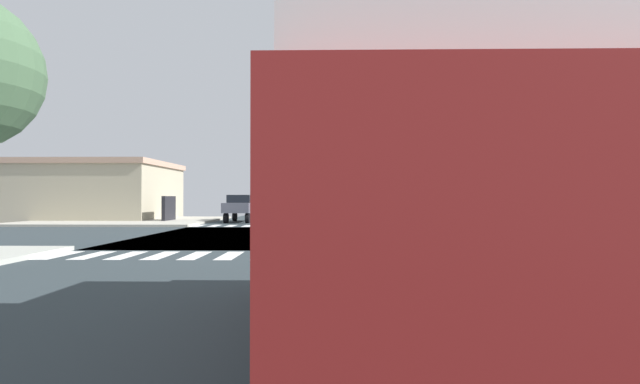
% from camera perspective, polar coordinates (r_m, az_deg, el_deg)
% --- Properties ---
extents(ground, '(90.00, 90.00, 0.05)m').
position_cam_1_polar(ground, '(21.00, -1.98, -5.36)').
color(ground, '#2C363A').
extents(sidewalk_corner_ne, '(12.00, 12.00, 0.14)m').
position_cam_1_polar(sidewalk_corner_ne, '(35.01, 20.97, -3.30)').
color(sidewalk_corner_ne, '#B2ADA3').
rests_on(sidewalk_corner_ne, ground).
extents(sidewalk_corner_nw, '(12.00, 12.00, 0.14)m').
position_cam_1_polar(sidewalk_corner_nw, '(35.84, -22.14, -3.23)').
color(sidewalk_corner_nw, '#B0AD9E').
rests_on(sidewalk_corner_nw, ground).
extents(crosswalk_near, '(13.50, 2.00, 0.01)m').
position_cam_1_polar(crosswalk_near, '(13.77, -4.68, -7.67)').
color(crosswalk_near, white).
rests_on(crosswalk_near, ground).
extents(crosswalk_far, '(13.50, 2.00, 0.01)m').
position_cam_1_polar(crosswalk_far, '(28.28, -1.68, -4.10)').
color(crosswalk_far, white).
rests_on(crosswalk_far, ground).
extents(traffic_signal_mast, '(6.50, 0.55, 6.26)m').
position_cam_1_polar(traffic_signal_mast, '(28.65, 10.00, 5.20)').
color(traffic_signal_mast, gray).
rests_on(traffic_signal_mast, ground).
extents(street_lamp, '(1.78, 0.32, 7.60)m').
position_cam_1_polar(street_lamp, '(37.53, 11.79, 3.74)').
color(street_lamp, gray).
rests_on(street_lamp, ground).
extents(bank_building, '(14.48, 9.35, 4.42)m').
position_cam_1_polar(bank_building, '(40.44, -26.72, 0.12)').
color(bank_building, '#AEA589').
rests_on(bank_building, ground).
extents(sedan_nearside_1, '(1.80, 4.30, 1.88)m').
position_cam_1_polar(sedan_nearside_1, '(45.37, -2.84, -1.42)').
color(sedan_nearside_1, black).
rests_on(sedan_nearside_1, ground).
extents(sedan_farside_2, '(1.80, 4.30, 1.88)m').
position_cam_1_polar(sedan_farside_2, '(38.15, -3.59, -1.56)').
color(sedan_farside_2, black).
rests_on(sedan_farside_2, ground).
extents(sedan_crossing_3, '(1.80, 4.30, 1.88)m').
position_cam_1_polar(sedan_crossing_3, '(33.19, -9.53, -1.67)').
color(sedan_crossing_3, black).
rests_on(sedan_crossing_3, ground).
extents(box_truck_leading_1, '(2.40, 7.20, 4.85)m').
position_cam_1_polar(box_truck_leading_1, '(5.47, 10.39, 8.71)').
color(box_truck_leading_1, black).
rests_on(box_truck_leading_1, ground).
extents(pickup_trailing_1, '(2.00, 5.10, 2.35)m').
position_cam_1_polar(pickup_trailing_1, '(57.27, -5.03, -1.10)').
color(pickup_trailing_1, black).
rests_on(pickup_trailing_1, ground).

